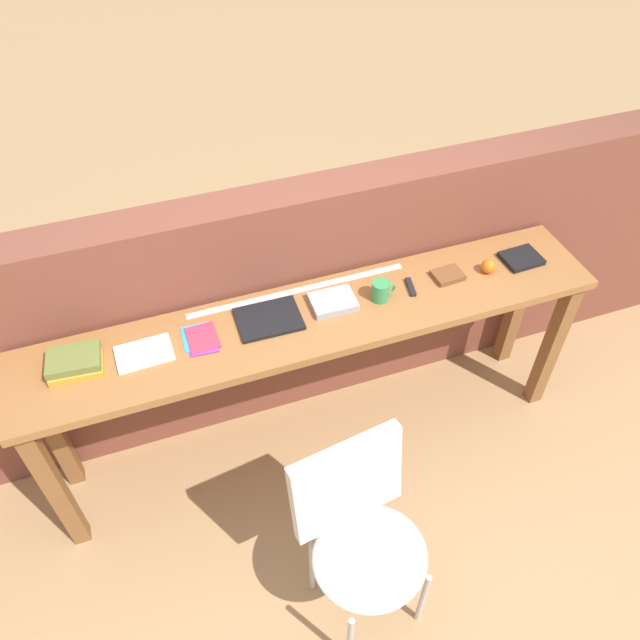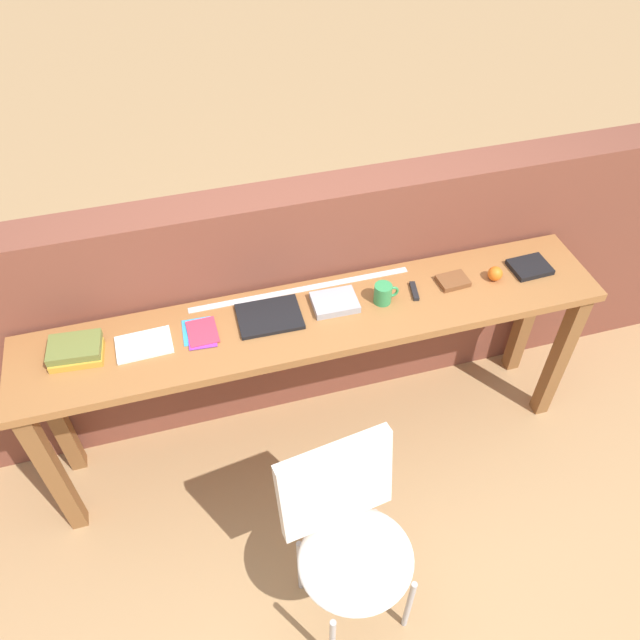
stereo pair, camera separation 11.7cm
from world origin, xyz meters
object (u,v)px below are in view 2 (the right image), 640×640
(book_stack_leftmost, at_px, (76,351))
(book_repair_rightmost, at_px, (530,267))
(multitool_folded, at_px, (414,291))
(leather_journal_brown, at_px, (453,281))
(magazine_cycling, at_px, (144,345))
(pamphlet_pile_colourful, at_px, (201,332))
(sports_ball_small, at_px, (495,274))
(mug, at_px, (383,294))
(chair_white_moulded, at_px, (349,534))
(book_open_centre, at_px, (269,317))

(book_stack_leftmost, distance_m, book_repair_rightmost, 1.97)
(multitool_folded, height_order, leather_journal_brown, leather_journal_brown)
(magazine_cycling, xyz_separation_m, pamphlet_pile_colourful, (0.23, 0.01, -0.00))
(sports_ball_small, bearing_deg, mug, 179.95)
(chair_white_moulded, relative_size, sports_ball_small, 13.66)
(book_stack_leftmost, relative_size, book_open_centre, 0.81)
(magazine_cycling, relative_size, mug, 1.99)
(magazine_cycling, height_order, leather_journal_brown, leather_journal_brown)
(book_open_centre, distance_m, multitool_folded, 0.64)
(book_open_centre, relative_size, leather_journal_brown, 2.03)
(book_open_centre, relative_size, multitool_folded, 2.40)
(pamphlet_pile_colourful, distance_m, book_repair_rightmost, 1.49)
(magazine_cycling, relative_size, leather_journal_brown, 1.69)
(book_stack_leftmost, distance_m, pamphlet_pile_colourful, 0.48)
(book_stack_leftmost, distance_m, multitool_folded, 1.41)
(book_stack_leftmost, relative_size, magazine_cycling, 0.98)
(pamphlet_pile_colourful, height_order, mug, mug)
(chair_white_moulded, relative_size, book_open_centre, 3.38)
(mug, relative_size, multitool_folded, 1.00)
(chair_white_moulded, relative_size, magazine_cycling, 4.07)
(chair_white_moulded, xyz_separation_m, pamphlet_pile_colourful, (-0.38, 0.82, 0.36))
(magazine_cycling, xyz_separation_m, multitool_folded, (1.16, -0.00, 0.00))
(book_open_centre, bearing_deg, mug, -2.45)
(multitool_folded, relative_size, sports_ball_small, 1.69)
(leather_journal_brown, distance_m, sports_ball_small, 0.19)
(book_open_centre, bearing_deg, magazine_cycling, -176.77)
(chair_white_moulded, bearing_deg, sports_ball_small, 41.02)
(book_stack_leftmost, distance_m, magazine_cycling, 0.26)
(chair_white_moulded, bearing_deg, magazine_cycling, 126.82)
(book_stack_leftmost, bearing_deg, chair_white_moulded, -43.75)
(magazine_cycling, bearing_deg, book_stack_leftmost, 174.78)
(leather_journal_brown, xyz_separation_m, sports_ball_small, (0.19, -0.03, 0.02))
(multitool_folded, relative_size, leather_journal_brown, 0.85)
(mug, relative_size, leather_journal_brown, 0.85)
(pamphlet_pile_colourful, bearing_deg, magazine_cycling, -177.82)
(chair_white_moulded, relative_size, pamphlet_pile_colourful, 4.83)
(book_open_centre, height_order, mug, mug)
(book_repair_rightmost, bearing_deg, leather_journal_brown, 176.41)
(leather_journal_brown, bearing_deg, book_repair_rightmost, -4.55)
(multitool_folded, bearing_deg, mug, -174.27)
(chair_white_moulded, bearing_deg, mug, 63.71)
(leather_journal_brown, xyz_separation_m, book_repair_rightmost, (0.37, -0.01, -0.00))
(book_stack_leftmost, height_order, multitool_folded, book_stack_leftmost)
(leather_journal_brown, bearing_deg, book_open_centre, 176.23)
(leather_journal_brown, relative_size, book_repair_rightmost, 0.76)
(magazine_cycling, xyz_separation_m, book_open_centre, (0.52, 0.02, 0.00))
(mug, xyz_separation_m, sports_ball_small, (0.52, -0.00, -0.01))
(book_open_centre, relative_size, book_repair_rightmost, 1.54)
(mug, height_order, multitool_folded, mug)
(pamphlet_pile_colourful, bearing_deg, multitool_folded, -0.59)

